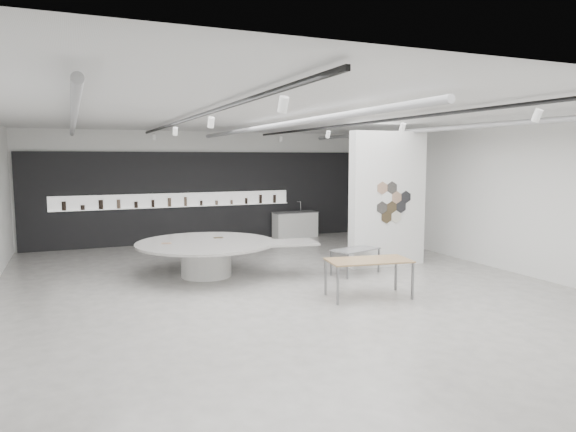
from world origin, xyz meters
name	(u,v)px	position (x,y,z in m)	size (l,w,h in m)	color
room	(277,195)	(-0.09, 0.00, 2.07)	(12.02, 14.02, 3.82)	#AAA6A0
back_wall_display	(203,197)	(-0.08, 6.93, 1.54)	(11.80, 0.27, 3.10)	black
partition_column	(388,199)	(3.50, 1.00, 1.80)	(2.20, 0.38, 3.60)	white
display_island	(209,254)	(-1.24, 1.62, 0.56)	(4.54, 3.85, 0.87)	white
sample_table_wood	(369,262)	(1.34, -1.56, 0.74)	(1.82, 1.11, 0.80)	#94744C
sample_table_stone	(355,251)	(2.20, 0.44, 0.58)	(1.37, 0.97, 0.64)	gray
kitchen_counter	(295,224)	(3.23, 6.54, 0.47)	(1.67, 0.70, 1.30)	white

